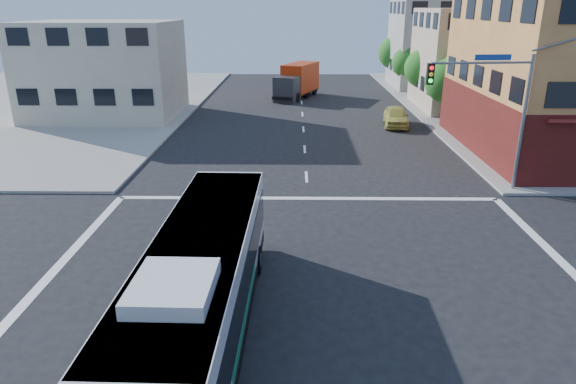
{
  "coord_description": "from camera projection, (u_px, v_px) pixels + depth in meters",
  "views": [
    {
      "loc": [
        -0.68,
        -14.78,
        9.15
      ],
      "look_at": [
        -0.95,
        5.04,
        1.96
      ],
      "focal_mm": 32.0,
      "sensor_mm": 36.0,
      "label": 1
    }
  ],
  "objects": [
    {
      "name": "box_truck",
      "position": [
        297.0,
        82.0,
        53.88
      ],
      "size": [
        4.96,
        8.01,
        3.48
      ],
      "rotation": [
        0.0,
        0.0,
        -0.38
      ],
      "color": "#28292E",
      "rests_on": "ground"
    },
    {
      "name": "ground",
      "position": [
        314.0,
        299.0,
        17.0
      ],
      "size": [
        120.0,
        120.0,
        0.0
      ],
      "primitive_type": "plane",
      "color": "black",
      "rests_on": "ground"
    },
    {
      "name": "street_tree_c",
      "position": [
        408.0,
        61.0,
        56.96
      ],
      "size": [
        3.4,
        3.4,
        5.29
      ],
      "color": "#3C2A15",
      "rests_on": "ground"
    },
    {
      "name": "building_west",
      "position": [
        105.0,
        70.0,
        44.04
      ],
      "size": [
        12.06,
        10.06,
        8.0
      ],
      "color": "beige",
      "rests_on": "ground"
    },
    {
      "name": "signal_mast_ne",
      "position": [
        493.0,
        96.0,
        25.17
      ],
      "size": [
        7.91,
        1.13,
        8.07
      ],
      "color": "slate",
      "rests_on": "ground"
    },
    {
      "name": "street_tree_d",
      "position": [
        395.0,
        51.0,
        64.34
      ],
      "size": [
        4.0,
        4.0,
        6.03
      ],
      "color": "#3C2A15",
      "rests_on": "ground"
    },
    {
      "name": "building_east_far",
      "position": [
        445.0,
        44.0,
        60.18
      ],
      "size": [
        12.06,
        10.06,
        10.0
      ],
      "color": "#A1A19C",
      "rests_on": "ground"
    },
    {
      "name": "street_tree_b",
      "position": [
        426.0,
        66.0,
        49.34
      ],
      "size": [
        3.8,
        3.8,
        5.79
      ],
      "color": "#3C2A15",
      "rests_on": "ground"
    },
    {
      "name": "transit_bus",
      "position": [
        203.0,
        284.0,
        14.59
      ],
      "size": [
        2.84,
        11.94,
        3.52
      ],
      "rotation": [
        0.0,
        0.0,
        -0.02
      ],
      "color": "black",
      "rests_on": "ground"
    },
    {
      "name": "street_tree_a",
      "position": [
        449.0,
        79.0,
        41.88
      ],
      "size": [
        3.6,
        3.6,
        5.53
      ],
      "color": "#3C2A15",
      "rests_on": "ground"
    },
    {
      "name": "building_east_near",
      "position": [
        487.0,
        60.0,
        47.19
      ],
      "size": [
        12.06,
        10.06,
        9.0
      ],
      "color": "#BEAB91",
      "rests_on": "ground"
    },
    {
      "name": "parked_car",
      "position": [
        396.0,
        116.0,
        41.34
      ],
      "size": [
        2.4,
        4.84,
        1.59
      ],
      "primitive_type": "imported",
      "rotation": [
        0.0,
        0.0,
        -0.11
      ],
      "color": "#C1B84E",
      "rests_on": "ground"
    }
  ]
}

